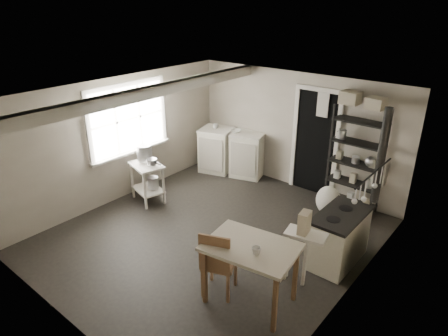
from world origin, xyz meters
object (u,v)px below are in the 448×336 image
Objects in this scene: prep_table at (148,181)px; work_table at (250,277)px; chair at (219,261)px; stove at (339,235)px; base_cabinets at (232,153)px; shelf_rack at (356,160)px; stockpot at (144,153)px; flour_sack at (328,202)px.

prep_table is 3.24m from work_table.
prep_table is 2.89m from chair.
work_table is 1.14× the size of chair.
prep_table is 0.75× the size of stove.
chair reaches higher than stove.
prep_table is at bearing -118.60° from base_cabinets.
prep_table is 2.07m from base_cabinets.
shelf_rack is 1.79m from stove.
stockpot is 0.21× the size of base_cabinets.
base_cabinets is 0.76× the size of shelf_rack.
stockpot is at bearing -172.61° from stove.
stove is 1.87× the size of flour_sack.
shelf_rack is 3.30m from chair.
shelf_rack is (3.07, 2.16, 0.55)m from prep_table.
prep_table is at bearing -171.75° from stove.
shelf_rack reaches higher than chair.
stove is at bearing 8.27° from prep_table.
base_cabinets is 2.72× the size of flour_sack.
chair is 1.81× the size of flour_sack.
shelf_rack reaches higher than flour_sack.
chair is (-0.90, -1.60, 0.04)m from stove.
work_table is (3.17, -1.02, -0.56)m from stockpot.
chair is at bearing -71.33° from base_cabinets.
flour_sack is (2.85, 1.69, -0.16)m from prep_table.
work_table reaches higher than prep_table.
work_table is 2.06× the size of flour_sack.
stockpot is 0.16× the size of shelf_rack.
prep_table is at bearing -144.07° from shelf_rack.
stove is (3.17, -1.52, -0.02)m from base_cabinets.
flour_sack is at bearing -113.80° from shelf_rack.
shelf_rack is 1.91× the size of stove.
stove is 0.91× the size of work_table.
stockpot is at bearing -145.29° from shelf_rack.
chair reaches higher than work_table.
flour_sack is at bearing 95.07° from work_table.
stockpot is at bearing -150.67° from flour_sack.
shelf_rack is (3.14, 2.12, 0.01)m from stockpot.
shelf_rack is 0.88m from flour_sack.
stockpot reaches higher than stove.
shelf_rack is at bearing 35.15° from prep_table.
base_cabinets is at bearing -176.53° from shelf_rack.
stove is 1.57m from work_table.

